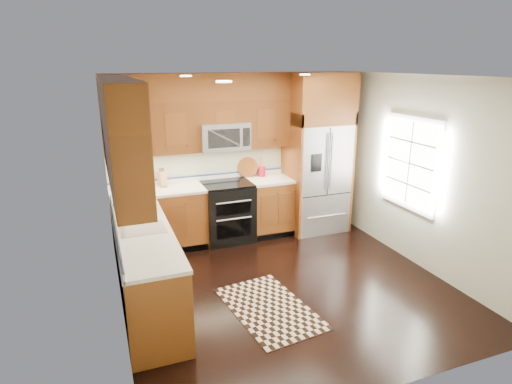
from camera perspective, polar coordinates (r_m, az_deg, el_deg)
name	(u,v)px	position (r m, az deg, el deg)	size (l,w,h in m)	color
ground	(285,285)	(5.65, 3.88, -12.22)	(4.00, 4.00, 0.00)	black
wall_back	(235,155)	(6.95, -2.77, 4.90)	(4.00, 0.02, 2.60)	beige
wall_left	(113,207)	(4.70, -18.57, -1.95)	(0.02, 4.00, 2.60)	beige
wall_right	(421,173)	(6.23, 21.12, 2.33)	(0.02, 4.00, 2.60)	beige
window	(410,163)	(6.34, 19.88, 3.63)	(0.04, 1.10, 1.30)	white
base_cabinets	(175,240)	(5.91, -10.76, -6.30)	(2.85, 3.00, 0.90)	brown
countertop	(182,203)	(5.87, -9.85, -1.48)	(2.86, 3.01, 0.04)	white
upper_cabinets	(172,121)	(5.68, -11.18, 9.30)	(2.85, 3.00, 1.15)	brown
range	(228,212)	(6.81, -3.80, -2.67)	(0.76, 0.67, 0.95)	black
microwave	(224,136)	(6.63, -4.34, 7.43)	(0.76, 0.40, 0.42)	#B2B2B7
refrigerator	(317,154)	(7.13, 8.19, 5.07)	(0.98, 0.75, 2.60)	#B2B2B7
sink_faucet	(139,224)	(5.03, -15.36, -4.16)	(0.54, 0.44, 0.37)	#B2B2B7
rug	(269,308)	(5.16, 1.75, -15.20)	(0.82, 1.37, 0.01)	black
knife_block	(162,179)	(6.63, -12.40, 1.75)	(0.14, 0.17, 0.29)	tan
utensil_crock	(262,169)	(7.04, 0.78, 3.03)	(0.12, 0.12, 0.34)	#B61626
cutting_board	(248,176)	(7.04, -1.10, 2.14)	(0.33, 0.33, 0.02)	brown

